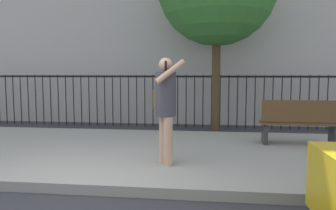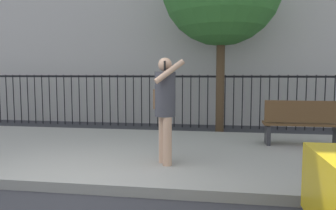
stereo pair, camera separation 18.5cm
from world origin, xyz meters
TOP-DOWN VIEW (x-y plane):
  - ground_plane at (0.00, 0.00)m, footprint 60.00×60.00m
  - sidewalk at (0.00, 2.20)m, footprint 28.00×4.40m
  - iron_fence at (0.00, 5.90)m, footprint 12.03×0.04m
  - pedestrian_on_phone at (1.14, 1.21)m, footprint 0.60×0.73m
  - street_bench at (3.75, 2.99)m, footprint 1.60×0.45m

SIDE VIEW (x-z plane):
  - ground_plane at x=0.00m, z-range 0.00..0.00m
  - sidewalk at x=0.00m, z-range 0.00..0.15m
  - street_bench at x=3.75m, z-range 0.18..1.13m
  - iron_fence at x=0.00m, z-range 0.22..1.82m
  - pedestrian_on_phone at x=1.14m, z-range 0.30..2.05m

